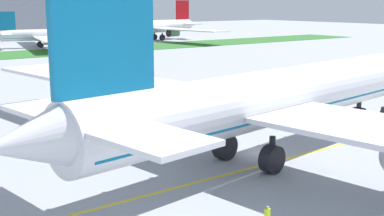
{
  "coord_description": "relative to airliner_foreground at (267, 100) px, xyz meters",
  "views": [
    {
      "loc": [
        -36.18,
        -35.57,
        15.14
      ],
      "look_at": [
        -3.17,
        8.15,
        3.81
      ],
      "focal_mm": 47.73,
      "sensor_mm": 36.0,
      "label": 1
    }
  ],
  "objects": [
    {
      "name": "ground_plane",
      "position": [
        1.32,
        1.47,
        -5.97
      ],
      "size": [
        600.0,
        600.0,
        0.0
      ],
      "primitive_type": "plane",
      "color": "#9399A0",
      "rests_on": "ground"
    },
    {
      "name": "apron_taxi_line",
      "position": [
        1.32,
        -1.14,
        -5.96
      ],
      "size": [
        280.0,
        0.36,
        0.01
      ],
      "primitive_type": "cube",
      "color": "yellow",
      "rests_on": "ground"
    },
    {
      "name": "airliner_foreground",
      "position": [
        0.0,
        0.0,
        0.0
      ],
      "size": [
        55.64,
        89.27,
        17.57
      ],
      "color": "white",
      "rests_on": "ground"
    },
    {
      "name": "ground_crew_marshaller_front",
      "position": [
        -11.08,
        -11.16,
        -5.01
      ],
      "size": [
        0.55,
        0.3,
        1.58
      ],
      "color": "black",
      "rests_on": "ground"
    },
    {
      "name": "parked_airliner_far_centre",
      "position": [
        31.44,
        137.95,
        -1.79
      ],
      "size": [
        36.28,
        58.07,
        12.32
      ],
      "color": "white",
      "rests_on": "ground"
    },
    {
      "name": "parked_airliner_far_right",
      "position": [
        79.57,
        143.45,
        -0.47
      ],
      "size": [
        48.0,
        76.1,
        16.19
      ],
      "color": "white",
      "rests_on": "ground"
    }
  ]
}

